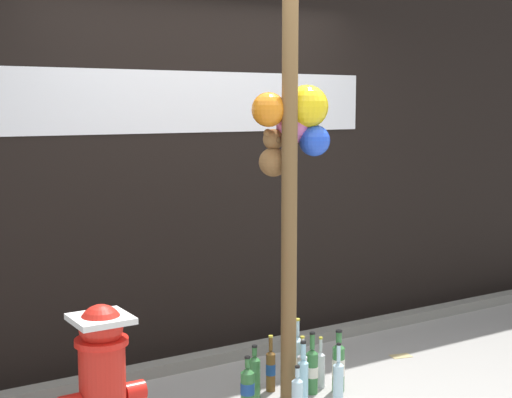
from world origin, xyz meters
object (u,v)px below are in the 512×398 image
object	(u,v)px
bottle_0	(338,383)
bottle_2	(338,366)
bottle_8	(320,368)
bottle_1	(271,369)
fire_hydrant	(102,381)
bottle_4	(302,374)
bottle_6	(297,360)
bottle_7	(247,388)
bottle_5	(303,382)
bottle_3	(312,370)
memorial_post	(292,105)
bottle_10	(255,376)

from	to	relation	value
bottle_0	bottle_2	distance (m)	0.26
bottle_0	bottle_8	xyz separation A→B (m)	(0.11, 0.31, -0.03)
bottle_0	bottle_1	size ratio (longest dim) A/B	1.10
fire_hydrant	bottle_1	xyz separation A→B (m)	(1.22, 0.34, -0.28)
bottle_2	bottle_4	size ratio (longest dim) A/B	1.01
bottle_6	bottle_7	xyz separation A→B (m)	(-0.46, -0.16, -0.03)
bottle_4	bottle_0	bearing A→B (deg)	-69.77
bottle_1	bottle_7	world-z (taller)	bottle_1
bottle_5	bottle_8	size ratio (longest dim) A/B	1.29
bottle_8	bottle_0	bearing A→B (deg)	-109.26
bottle_0	bottle_5	distance (m)	0.22
bottle_5	fire_hydrant	bearing A→B (deg)	178.98
bottle_2	bottle_1	bearing A→B (deg)	146.78
bottle_4	bottle_3	bearing A→B (deg)	14.78
memorial_post	bottle_0	distance (m)	1.64
bottle_6	bottle_10	distance (m)	0.33
bottle_1	bottle_5	distance (m)	0.37
bottle_7	bottle_5	bearing A→B (deg)	-33.96
bottle_5	memorial_post	bearing A→B (deg)	82.62
bottle_7	bottle_8	world-z (taller)	bottle_7
bottle_1	bottle_6	xyz separation A→B (m)	(0.18, -0.03, 0.03)
bottle_0	bottle_3	size ratio (longest dim) A/B	1.01
bottle_4	bottle_10	bearing A→B (deg)	150.06
bottle_0	bottle_8	bearing A→B (deg)	70.74
fire_hydrant	bottle_0	world-z (taller)	fire_hydrant
bottle_2	bottle_7	world-z (taller)	bottle_2
bottle_8	bottle_2	bearing A→B (deg)	-65.03
bottle_2	bottle_7	distance (m)	0.64
bottle_10	bottle_0	bearing A→B (deg)	-48.49
bottle_1	bottle_5	xyz separation A→B (m)	(-0.02, -0.36, 0.03)
bottle_3	bottle_5	distance (m)	0.29
bottle_3	bottle_8	distance (m)	0.12
bottle_2	bottle_3	distance (m)	0.17
bottle_3	bottle_6	distance (m)	0.15
bottle_0	bottle_7	xyz separation A→B (m)	(-0.47, 0.25, -0.02)
bottle_0	bottle_2	world-z (taller)	bottle_0
bottle_7	bottle_6	bearing A→B (deg)	18.88
memorial_post	bottle_3	size ratio (longest dim) A/B	7.58
memorial_post	bottle_8	xyz separation A→B (m)	(0.30, 0.09, -1.64)
bottle_1	bottle_10	distance (m)	0.16
bottle_10	bottle_8	bearing A→B (deg)	-8.56
bottle_0	bottle_2	size ratio (longest dim) A/B	1.01
fire_hydrant	bottle_10	distance (m)	1.14
bottle_4	bottle_10	size ratio (longest dim) A/B	1.16
memorial_post	bottle_1	xyz separation A→B (m)	(-0.00, 0.21, -1.62)
memorial_post	bottle_6	size ratio (longest dim) A/B	6.68
memorial_post	bottle_5	world-z (taller)	memorial_post
bottle_1	bottle_10	xyz separation A→B (m)	(-0.15, -0.05, 0.00)
fire_hydrant	bottle_2	bearing A→B (deg)	4.09
bottle_5	bottle_7	xyz separation A→B (m)	(-0.27, 0.18, -0.04)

